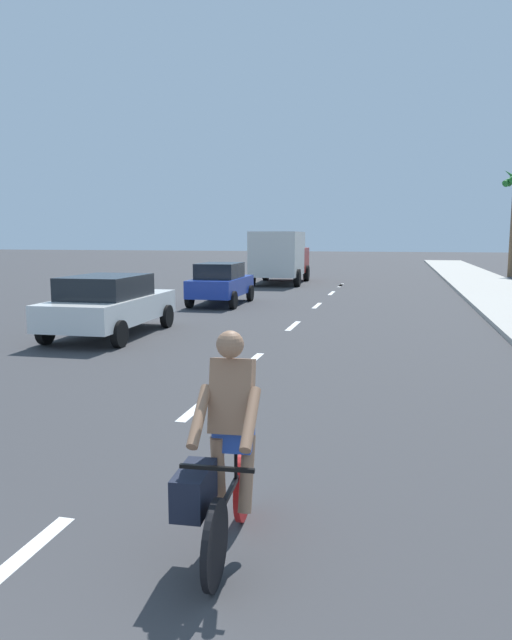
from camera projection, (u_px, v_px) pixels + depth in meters
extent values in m
plane|color=#38383A|center=(314.00, 308.00, 20.87)|extent=(160.00, 160.00, 0.00)
cube|color=white|center=(2.00, 573.00, 4.41)|extent=(0.16, 1.80, 0.01)
cube|color=white|center=(201.00, 404.00, 8.87)|extent=(0.16, 1.80, 0.01)
cube|color=white|center=(251.00, 362.00, 11.85)|extent=(0.16, 1.80, 0.01)
cube|color=white|center=(293.00, 326.00, 16.64)|extent=(0.16, 1.80, 0.01)
cube|color=white|center=(317.00, 306.00, 21.54)|extent=(0.16, 1.80, 0.01)
cube|color=white|center=(332.00, 293.00, 26.26)|extent=(0.16, 1.80, 0.01)
cube|color=white|center=(340.00, 286.00, 30.28)|extent=(0.16, 1.80, 0.01)
cube|color=white|center=(341.00, 285.00, 30.66)|extent=(0.16, 1.80, 0.01)
cylinder|color=black|center=(215.00, 545.00, 4.20)|extent=(0.09, 0.66, 0.66)
cylinder|color=red|center=(243.00, 484.00, 5.23)|extent=(0.09, 0.66, 0.66)
cube|color=black|center=(231.00, 490.00, 4.69)|extent=(0.10, 0.95, 0.04)
cylinder|color=black|center=(236.00, 453.00, 4.86)|extent=(0.03, 0.03, 0.48)
cube|color=black|center=(217.00, 468.00, 4.20)|extent=(0.56, 0.07, 0.03)
cube|color=#9E7051|center=(232.00, 396.00, 4.66)|extent=(0.36, 0.34, 0.63)
sphere|color=#9E7051|center=(230.00, 344.00, 4.54)|extent=(0.22, 0.22, 0.22)
cube|color=#2D51B7|center=(234.00, 433.00, 4.75)|extent=(0.33, 0.24, 0.28)
cube|color=black|center=(194.00, 489.00, 4.43)|extent=(0.27, 0.53, 0.32)
cylinder|color=#9E7051|center=(247.00, 473.00, 4.73)|extent=(0.13, 0.32, 0.62)
cylinder|color=#9E7051|center=(218.00, 471.00, 4.77)|extent=(0.12, 0.21, 0.63)
cylinder|color=#9E7051|center=(250.00, 419.00, 4.38)|extent=(0.12, 0.49, 0.41)
cylinder|color=#9E7051|center=(199.00, 416.00, 4.45)|extent=(0.12, 0.49, 0.41)
cube|color=white|center=(111.00, 309.00, 14.98)|extent=(2.03, 4.57, 0.64)
cube|color=black|center=(106.00, 287.00, 14.68)|extent=(1.74, 2.40, 0.56)
cylinder|color=black|center=(105.00, 314.00, 16.72)|extent=(0.20, 0.65, 0.64)
cylinder|color=black|center=(167.00, 316.00, 16.33)|extent=(0.20, 0.65, 0.64)
cylinder|color=black|center=(45.00, 331.00, 13.74)|extent=(0.20, 0.65, 0.64)
cylinder|color=black|center=(119.00, 334.00, 13.35)|extent=(0.20, 0.65, 0.64)
cube|color=#1E389E|center=(221.00, 286.00, 21.86)|extent=(1.71, 3.91, 0.64)
cube|color=black|center=(220.00, 271.00, 21.59)|extent=(1.47, 2.05, 0.56)
cylinder|color=black|center=(211.00, 292.00, 23.37)|extent=(0.19, 0.64, 0.64)
cylinder|color=black|center=(250.00, 293.00, 23.02)|extent=(0.19, 0.64, 0.64)
cylinder|color=black|center=(190.00, 299.00, 20.82)|extent=(0.19, 0.64, 0.64)
cylinder|color=black|center=(233.00, 300.00, 20.47)|extent=(0.19, 0.64, 0.64)
cube|color=maroon|center=(286.00, 260.00, 33.69)|extent=(2.48, 2.42, 1.40)
cube|color=silver|center=(278.00, 254.00, 30.73)|extent=(2.54, 4.24, 2.30)
cylinder|color=black|center=(266.00, 273.00, 33.92)|extent=(0.31, 0.91, 0.90)
cylinder|color=black|center=(306.00, 273.00, 33.43)|extent=(0.31, 0.91, 0.90)
cylinder|color=black|center=(252.00, 277.00, 30.14)|extent=(0.31, 0.91, 0.90)
cylinder|color=black|center=(297.00, 278.00, 29.65)|extent=(0.31, 0.91, 0.90)
cone|color=#1E6B28|center=(512.00, 178.00, 36.24)|extent=(0.59, 1.72, 0.96)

